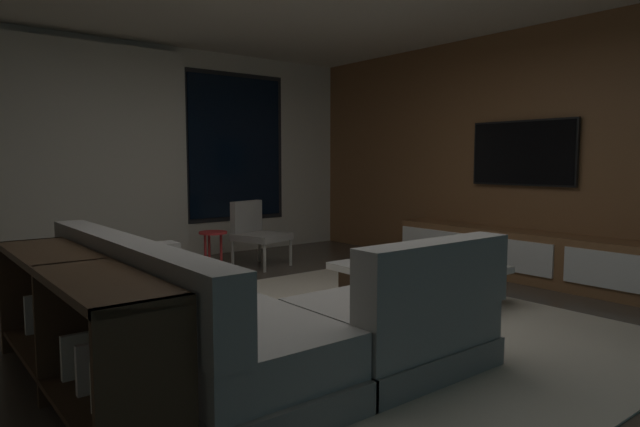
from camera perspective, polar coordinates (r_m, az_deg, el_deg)
floor at (r=4.17m, az=0.65°, el=-12.19°), size 9.20×9.20×0.00m
back_wall_with_window at (r=7.13m, az=-18.47°, el=5.84°), size 6.60×0.30×2.70m
media_wall at (r=6.36m, az=22.73°, el=5.83°), size 0.12×7.80×2.70m
area_rug at (r=4.31m, az=5.20°, el=-11.50°), size 3.20×3.80×0.01m
sectional_couch at (r=3.47m, az=-8.49°, el=-10.89°), size 1.98×2.50×0.82m
coffee_table at (r=4.95m, az=10.17°, el=-7.16°), size 1.16×1.16×0.36m
book_stack_on_coffee_table at (r=4.80m, az=9.44°, el=-4.82°), size 0.28×0.20×0.10m
accent_chair_near_window at (r=6.65m, az=-6.65°, el=-1.71°), size 0.68×0.69×0.78m
side_stool at (r=6.41m, az=-11.09°, el=-2.60°), size 0.32×0.32×0.46m
media_console at (r=6.22m, az=20.65°, el=-4.24°), size 0.46×3.10×0.52m
mounted_tv at (r=6.39m, az=20.29°, el=5.92°), size 0.05×1.23×0.71m
console_table_behind_couch at (r=3.22m, az=-24.18°, el=-10.16°), size 0.40×2.10×0.74m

